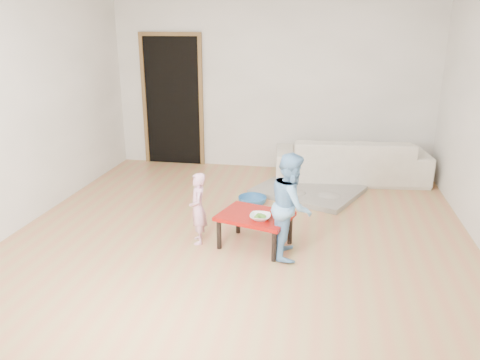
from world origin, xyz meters
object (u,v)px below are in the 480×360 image
(child_pink, at_px, (198,208))
(basin, at_px, (252,201))
(red_table, at_px, (255,230))
(bowl, at_px, (260,217))
(child_blue, at_px, (291,205))
(sofa, at_px, (350,159))

(child_pink, bearing_deg, basin, 143.71)
(red_table, distance_m, basin, 1.18)
(bowl, height_order, child_blue, child_blue)
(sofa, xyz_separation_m, child_pink, (-1.66, -2.47, 0.06))
(child_pink, xyz_separation_m, child_blue, (0.98, -0.10, 0.14))
(red_table, xyz_separation_m, child_blue, (0.37, -0.12, 0.35))
(basin, bearing_deg, child_pink, -108.79)
(red_table, height_order, bowl, bowl)
(sofa, distance_m, child_blue, 2.67)
(sofa, bearing_deg, basin, 40.06)
(bowl, bearing_deg, child_pink, 171.18)
(child_pink, height_order, child_blue, child_blue)
(child_pink, bearing_deg, child_blue, 66.48)
(basin, bearing_deg, sofa, 45.96)
(basin, bearing_deg, red_table, -79.81)
(sofa, relative_size, child_pink, 2.86)
(bowl, distance_m, basin, 1.34)
(child_blue, bearing_deg, child_pink, 80.30)
(red_table, height_order, child_pink, child_pink)
(sofa, xyz_separation_m, child_blue, (-0.68, -2.58, 0.21))
(child_pink, distance_m, child_blue, 0.99)
(basin, bearing_deg, bowl, -77.70)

